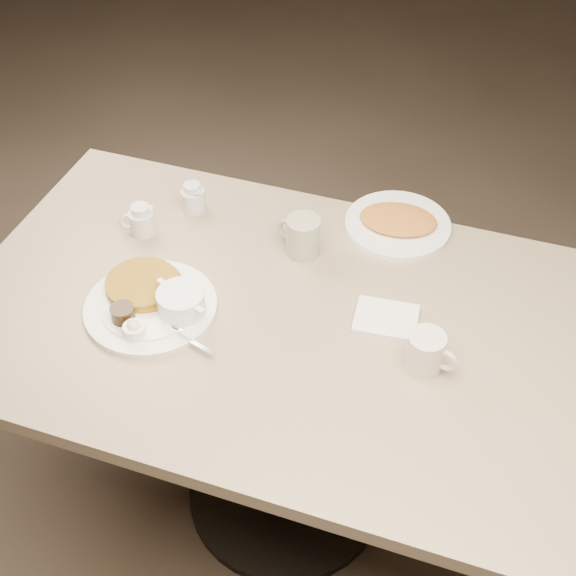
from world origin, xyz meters
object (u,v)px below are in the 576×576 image
(creamer_right, at_px, (193,198))
(hash_plate, at_px, (398,223))
(coffee_mug_near, at_px, (426,352))
(coffee_mug_far, at_px, (302,236))
(diner_table, at_px, (285,365))
(main_plate, at_px, (155,301))
(creamer_left, at_px, (141,220))

(creamer_right, xyz_separation_m, hash_plate, (0.52, 0.10, -0.02))
(coffee_mug_near, height_order, coffee_mug_far, coffee_mug_far)
(coffee_mug_near, xyz_separation_m, coffee_mug_far, (-0.36, 0.26, 0.00))
(hash_plate, bearing_deg, coffee_mug_far, -139.76)
(coffee_mug_near, bearing_deg, diner_table, 172.35)
(main_plate, height_order, coffee_mug_near, coffee_mug_near)
(coffee_mug_near, height_order, creamer_left, coffee_mug_near)
(creamer_right, bearing_deg, coffee_mug_near, -26.16)
(coffee_mug_far, xyz_separation_m, creamer_left, (-0.40, -0.06, -0.01))
(hash_plate, bearing_deg, coffee_mug_near, -70.09)
(diner_table, xyz_separation_m, main_plate, (-0.29, -0.07, 0.19))
(coffee_mug_near, distance_m, hash_plate, 0.46)
(coffee_mug_near, distance_m, creamer_right, 0.75)
(main_plate, relative_size, hash_plate, 1.34)
(main_plate, bearing_deg, creamer_left, 122.57)
(creamer_right, distance_m, hash_plate, 0.53)
(diner_table, height_order, hash_plate, hash_plate)
(main_plate, distance_m, creamer_right, 0.37)
(diner_table, distance_m, coffee_mug_far, 0.31)
(diner_table, distance_m, creamer_right, 0.50)
(creamer_left, height_order, creamer_right, same)
(diner_table, bearing_deg, coffee_mug_near, -7.65)
(diner_table, height_order, main_plate, main_plate)
(coffee_mug_near, bearing_deg, creamer_left, 164.75)
(creamer_left, bearing_deg, creamer_right, 55.89)
(hash_plate, bearing_deg, creamer_left, -159.49)
(main_plate, distance_m, coffee_mug_far, 0.39)
(coffee_mug_near, distance_m, creamer_left, 0.79)
(creamer_left, bearing_deg, coffee_mug_near, -15.25)
(diner_table, distance_m, hash_plate, 0.46)
(main_plate, bearing_deg, coffee_mug_near, 2.67)
(coffee_mug_far, relative_size, creamer_left, 1.38)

